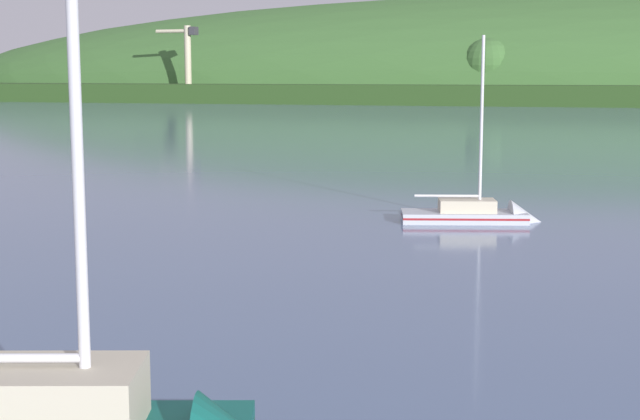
{
  "coord_description": "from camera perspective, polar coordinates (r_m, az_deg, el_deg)",
  "views": [
    {
      "loc": [
        4.84,
        11.07,
        6.35
      ],
      "look_at": [
        -2.82,
        43.51,
        1.56
      ],
      "focal_mm": 53.07,
      "sensor_mm": 36.0,
      "label": 1
    }
  ],
  "objects": [
    {
      "name": "far_shoreline_hill",
      "position": [
        244.66,
        12.89,
        6.53
      ],
      "size": [
        442.32,
        117.63,
        52.09
      ],
      "rotation": [
        0.0,
        0.0,
        -0.06
      ],
      "color": "#27431B",
      "rests_on": "ground"
    },
    {
      "name": "dockside_crane",
      "position": [
        223.17,
        -8.01,
        8.53
      ],
      "size": [
        10.42,
        3.74,
        17.49
      ],
      "rotation": [
        0.0,
        0.0,
        3.04
      ],
      "color": "#4C4C51",
      "rests_on": "ground"
    },
    {
      "name": "sailboat_near_mooring",
      "position": [
        41.64,
        9.73,
        -0.53
      ],
      "size": [
        6.31,
        3.1,
        8.95
      ],
      "rotation": [
        0.0,
        0.0,
        0.2
      ],
      "color": "#ADB2BC",
      "rests_on": "ground"
    }
  ]
}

